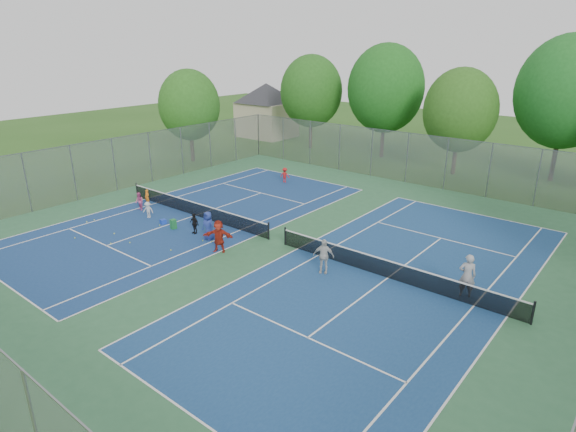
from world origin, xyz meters
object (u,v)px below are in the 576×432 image
object	(u,v)px
ball_crate	(163,222)
ball_hopper	(173,224)
net_left	(195,209)
net_right	(388,270)
instructor	(467,276)

from	to	relation	value
ball_crate	ball_hopper	size ratio (longest dim) A/B	0.54
net_left	net_right	xyz separation A→B (m)	(14.00, 0.00, 0.00)
net_left	ball_crate	size ratio (longest dim) A/B	39.13
net_right	ball_hopper	size ratio (longest dim) A/B	21.16
net_left	instructor	size ratio (longest dim) A/B	6.34
net_right	instructor	distance (m)	3.57
net_right	ball_hopper	world-z (taller)	net_right
net_right	ball_hopper	distance (m)	13.41
net_right	instructor	world-z (taller)	instructor
ball_crate	ball_hopper	world-z (taller)	ball_hopper
net_left	ball_crate	bearing A→B (deg)	-100.54
net_right	ball_crate	bearing A→B (deg)	-171.20
ball_hopper	instructor	distance (m)	16.96
net_left	ball_hopper	distance (m)	2.52
instructor	ball_crate	bearing A→B (deg)	-16.25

